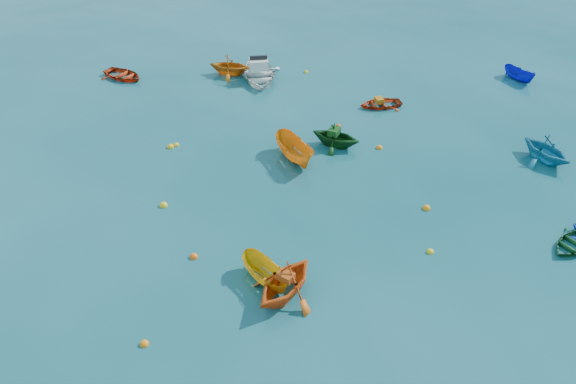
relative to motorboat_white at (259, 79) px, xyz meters
name	(u,v)px	position (x,y,z in m)	size (l,w,h in m)	color
ground	(328,270)	(-2.41, -18.26, 0.00)	(160.00, 160.00, 0.00)	#0A454E
dinghy_orange_w	(285,295)	(-4.45, -19.02, 0.00)	(2.61, 3.02, 1.59)	#EA5C16
sampan_yellow_mid	(267,282)	(-4.91, -18.12, 0.00)	(1.00, 2.66, 1.03)	gold
dinghy_green_e	(573,246)	(7.85, -20.19, 0.00)	(1.78, 2.49, 0.52)	#10451F
dinghy_cyan_se	(543,160)	(11.15, -14.22, 0.00)	(2.42, 2.80, 1.48)	teal
sampan_orange_n	(295,160)	(-1.00, -10.13, 0.00)	(1.24, 3.30, 1.28)	orange
dinghy_green_n	(335,146)	(1.52, -9.48, 0.00)	(2.24, 2.60, 1.37)	#0F4416
dinghy_red_ne	(380,106)	(5.84, -6.06, 0.00)	(1.84, 2.57, 0.53)	#B8330F
sampan_blue_far	(518,80)	(16.11, -5.50, 0.00)	(0.89, 2.35, 0.91)	#0E13B5
dinghy_red_far	(124,78)	(-8.46, 3.02, 0.00)	(2.13, 2.98, 0.62)	#BB300F
dinghy_orange_far	(231,74)	(-1.61, 1.32, 0.00)	(2.40, 2.79, 1.47)	#C66A12
motorboat_white	(259,79)	(0.00, 0.00, 0.00)	(3.13, 4.38, 1.51)	silver
tarp_orange_a	(286,276)	(-4.41, -18.99, 0.94)	(0.59, 0.45, 0.29)	#B14312
tarp_green_b	(334,131)	(1.45, -9.41, 0.85)	(0.68, 0.52, 0.33)	#114515
tarp_orange_b	(379,100)	(5.74, -6.05, 0.41)	(0.59, 0.45, 0.29)	#B46A12
buoy_or_a	(145,344)	(-9.77, -19.69, 0.00)	(0.33, 0.33, 0.33)	orange
buoy_ye_a	(430,252)	(1.99, -18.62, 0.00)	(0.31, 0.31, 0.31)	yellow
buoy_or_b	(426,209)	(3.34, -15.96, 0.00)	(0.37, 0.37, 0.37)	orange
buoy_ye_b	(164,206)	(-7.99, -11.95, 0.00)	(0.38, 0.38, 0.38)	yellow
buoy_or_c	(194,257)	(-7.33, -15.83, 0.00)	(0.35, 0.35, 0.35)	#FF5E0D
buoy_ye_c	(176,145)	(-6.56, -6.75, 0.00)	(0.32, 0.32, 0.32)	yellow
buoy_or_d	(379,148)	(3.64, -10.47, 0.00)	(0.35, 0.35, 0.35)	orange
buoy_ye_d	(170,147)	(-6.89, -6.86, 0.00)	(0.38, 0.38, 0.38)	gold
buoy_or_e	(338,126)	(2.48, -7.59, 0.00)	(0.30, 0.30, 0.30)	#DB4E0B
buoy_ye_e	(306,72)	(3.31, 0.03, 0.00)	(0.31, 0.31, 0.31)	yellow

